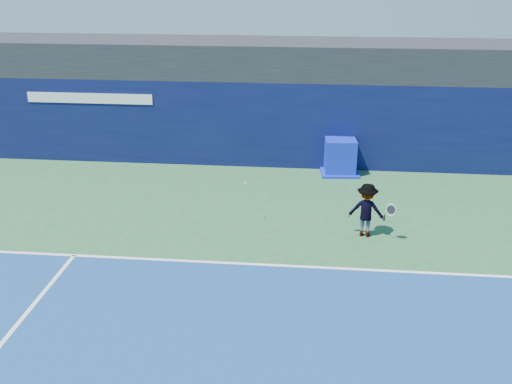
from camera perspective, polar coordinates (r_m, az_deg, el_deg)
ground at (r=11.36m, az=0.73°, el=-14.81°), size 80.00×80.00×0.00m
baseline at (r=13.86m, az=1.82°, el=-7.33°), size 24.00×0.10×0.01m
stadium_band at (r=20.81m, az=3.62°, el=13.19°), size 36.00×3.00×1.20m
back_wall_assembly at (r=20.27m, az=3.35°, el=6.88°), size 36.00×1.03×3.00m
equipment_cart at (r=19.80m, az=8.38°, el=3.45°), size 1.37×1.37×1.22m
tennis_player at (r=15.28m, az=10.99°, el=-1.78°), size 1.24×0.73×1.47m
tennis_ball at (r=15.57m, az=-1.07°, el=0.90°), size 0.06×0.06×0.06m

